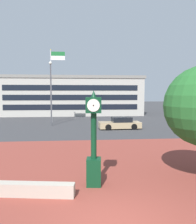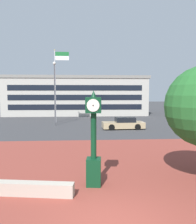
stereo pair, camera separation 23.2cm
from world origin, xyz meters
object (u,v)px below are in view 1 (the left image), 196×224
(street_clock, at_px, (94,144))
(flagpole_primary, at_px, (53,79))
(civic_building, at_px, (73,96))
(street_lamp_post, at_px, (51,87))
(car_street_mid, at_px, (120,124))

(street_clock, relative_size, flagpole_primary, 0.42)
(civic_building, xyz_separation_m, street_lamp_post, (-2.15, -15.92, 1.10))
(street_clock, bearing_deg, civic_building, 98.46)
(car_street_mid, xyz_separation_m, civic_building, (-5.57, 19.07, 2.88))
(street_clock, bearing_deg, flagpole_primary, 106.30)
(street_lamp_post, bearing_deg, street_clock, -77.87)
(street_clock, distance_m, civic_building, 33.79)
(car_street_mid, distance_m, civic_building, 20.08)
(street_clock, relative_size, street_lamp_post, 0.52)
(car_street_mid, height_order, civic_building, civic_building)
(civic_building, distance_m, street_lamp_post, 16.11)
(car_street_mid, xyz_separation_m, flagpole_primary, (-7.77, 5.86, 5.17))
(car_street_mid, bearing_deg, flagpole_primary, 50.36)
(civic_building, bearing_deg, street_lamp_post, -97.70)
(car_street_mid, relative_size, flagpole_primary, 0.48)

